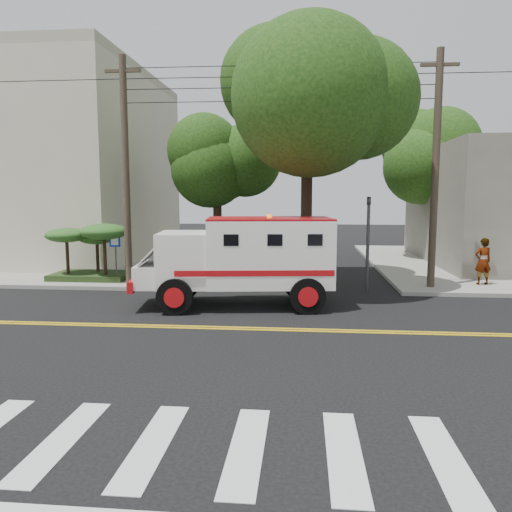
# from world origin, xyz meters

# --- Properties ---
(ground) EXTENTS (100.00, 100.00, 0.00)m
(ground) POSITION_xyz_m (0.00, 0.00, 0.00)
(ground) COLOR black
(ground) RESTS_ON ground
(sidewalk_nw) EXTENTS (17.00, 17.00, 0.15)m
(sidewalk_nw) POSITION_xyz_m (-13.50, 13.50, 0.07)
(sidewalk_nw) COLOR gray
(sidewalk_nw) RESTS_ON ground
(building_left) EXTENTS (16.00, 14.00, 10.00)m
(building_left) POSITION_xyz_m (-15.50, 15.00, 5.15)
(building_left) COLOR beige
(building_left) RESTS_ON sidewalk_nw
(utility_pole_left) EXTENTS (0.28, 0.28, 9.00)m
(utility_pole_left) POSITION_xyz_m (-5.60, 6.00, 4.50)
(utility_pole_left) COLOR #382D23
(utility_pole_left) RESTS_ON ground
(utility_pole_right) EXTENTS (0.28, 0.28, 9.00)m
(utility_pole_right) POSITION_xyz_m (6.30, 6.20, 4.50)
(utility_pole_right) COLOR #382D23
(utility_pole_right) RESTS_ON ground
(tree_main) EXTENTS (6.08, 5.70, 9.85)m
(tree_main) POSITION_xyz_m (1.94, 6.21, 7.20)
(tree_main) COLOR black
(tree_main) RESTS_ON ground
(tree_left) EXTENTS (4.48, 4.20, 7.70)m
(tree_left) POSITION_xyz_m (-2.68, 11.79, 5.73)
(tree_left) COLOR black
(tree_left) RESTS_ON ground
(tree_right) EXTENTS (4.80, 4.50, 8.20)m
(tree_right) POSITION_xyz_m (8.84, 15.77, 6.09)
(tree_right) COLOR black
(tree_right) RESTS_ON ground
(traffic_signal) EXTENTS (0.15, 0.18, 3.60)m
(traffic_signal) POSITION_xyz_m (3.80, 5.60, 2.23)
(traffic_signal) COLOR #3F3F42
(traffic_signal) RESTS_ON ground
(accessibility_sign) EXTENTS (0.45, 0.10, 2.02)m
(accessibility_sign) POSITION_xyz_m (-6.20, 6.17, 1.37)
(accessibility_sign) COLOR #3F3F42
(accessibility_sign) RESTS_ON ground
(palm_planter) EXTENTS (3.52, 2.63, 2.36)m
(palm_planter) POSITION_xyz_m (-7.44, 6.62, 1.65)
(palm_planter) COLOR #1E3314
(palm_planter) RESTS_ON sidewalk_nw
(armored_truck) EXTENTS (6.66, 3.24, 2.92)m
(armored_truck) POSITION_xyz_m (-0.54, 2.81, 1.66)
(armored_truck) COLOR white
(armored_truck) RESTS_ON ground
(pedestrian_a) EXTENTS (0.75, 0.57, 1.84)m
(pedestrian_a) POSITION_xyz_m (8.43, 6.86, 1.07)
(pedestrian_a) COLOR gray
(pedestrian_a) RESTS_ON sidewalk_ne
(pedestrian_b) EXTENTS (0.93, 0.80, 1.65)m
(pedestrian_b) POSITION_xyz_m (10.16, 9.32, 0.97)
(pedestrian_b) COLOR gray
(pedestrian_b) RESTS_ON sidewalk_ne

